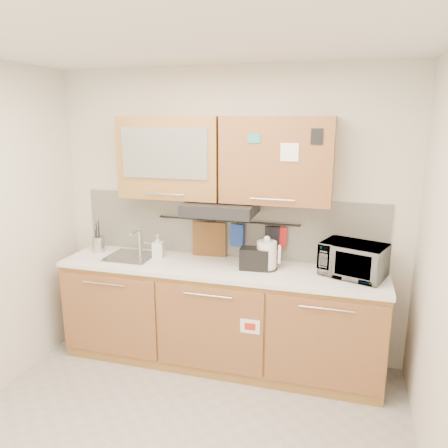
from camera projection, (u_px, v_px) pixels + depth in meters
The scene contains 18 objects.
ceiling at pixel (153, 32), 2.26m from camera, with size 3.20×3.20×0.00m, color white.
wall_back at pixel (228, 215), 3.97m from camera, with size 3.20×3.20×0.00m, color silver.
base_cabinet at pixel (219, 320), 3.90m from camera, with size 2.80×0.64×0.88m.
countertop at pixel (219, 268), 3.78m from camera, with size 2.82×0.62×0.04m, color white.
backsplash at pixel (228, 226), 3.98m from camera, with size 2.80×0.02×0.56m, color silver.
upper_cabinets at pixel (223, 159), 3.68m from camera, with size 1.82×0.37×0.70m.
range_hood at pixel (221, 208), 3.71m from camera, with size 0.60×0.46×0.10m, color black.
sink at pixel (131, 256), 4.01m from camera, with size 0.42×0.40×0.26m.
utensil_rail at pixel (227, 221), 3.93m from camera, with size 0.02×0.02×1.30m, color black.
utensil_crock at pixel (99, 244), 4.16m from camera, with size 0.12×0.12×0.30m.
kettle at pixel (267, 256), 3.66m from camera, with size 0.22×0.20×0.29m.
toaster at pixel (255, 258), 3.67m from camera, with size 0.25×0.16×0.18m.
microwave at pixel (353, 260), 3.51m from camera, with size 0.49×0.33×0.27m, color #999999.
soap_bottle at pixel (158, 246), 3.99m from camera, with size 0.09×0.10×0.21m, color #999999.
cutting_board at pixel (209, 243), 4.01m from camera, with size 0.31×0.02×0.38m, color brown.
oven_mitt at pixel (237, 235), 3.92m from camera, with size 0.12×0.03×0.21m, color #203E94.
dark_pouch at pixel (272, 238), 3.84m from camera, with size 0.13×0.04×0.20m, color black.
pot_holder at pixel (278, 237), 3.82m from camera, with size 0.14×0.02×0.18m, color #AC1717.
Camera 1 is at (1.01, -2.24, 2.18)m, focal length 35.00 mm.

